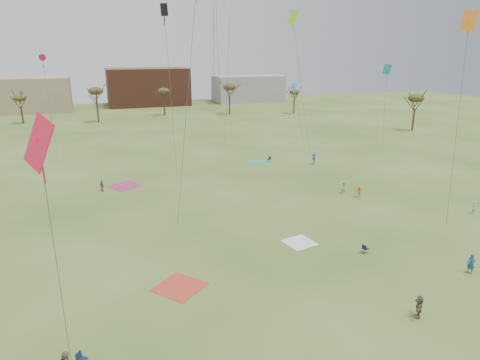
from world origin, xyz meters
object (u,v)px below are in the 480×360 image
object	(u,v)px
flyer_near_right	(471,264)
camp_chair_right	(269,160)
camp_chair_center	(365,250)
radio_tower	(215,45)

from	to	relation	value
flyer_near_right	camp_chair_right	world-z (taller)	flyer_near_right
camp_chair_right	flyer_near_right	bearing A→B (deg)	-12.82
camp_chair_center	camp_chair_right	distance (m)	33.60
camp_chair_right	radio_tower	distance (m)	91.62
camp_chair_right	radio_tower	world-z (taller)	radio_tower
flyer_near_right	radio_tower	bearing A→B (deg)	150.67
flyer_near_right	radio_tower	xyz separation A→B (m)	(14.62, 127.43, 18.35)
camp_chair_center	camp_chair_right	world-z (taller)	same
radio_tower	camp_chair_right	bearing A→B (deg)	-100.45
camp_chair_center	camp_chair_right	bearing A→B (deg)	-25.50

